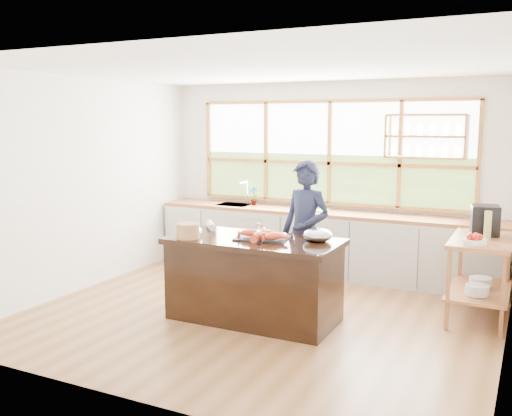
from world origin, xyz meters
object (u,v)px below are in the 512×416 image
Objects in this scene: cook at (305,233)px; wicker_basket at (188,231)px; espresso_machine at (485,220)px; island at (254,279)px.

cook is 6.79× the size of wicker_basket.
espresso_machine reaches higher than wicker_basket.
cook is at bearing 67.63° from island.
cook is 5.17× the size of espresso_machine.
wicker_basket is at bearing -156.16° from island.
island is 0.89m from cook.
island is 5.61× the size of espresso_machine.
espresso_machine is at bearing 29.42° from wicker_basket.
cook reaches higher than wicker_basket.
island is 7.37× the size of wicker_basket.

